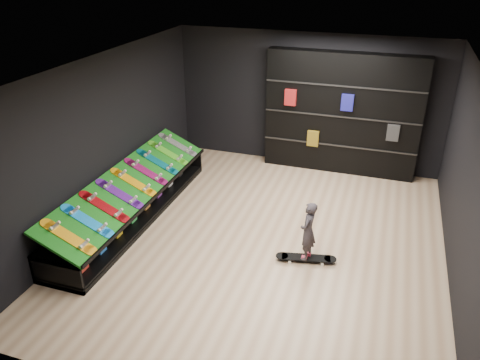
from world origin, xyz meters
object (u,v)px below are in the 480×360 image
(child, at_px, (307,241))
(floor_skateboard, at_px, (306,259))
(back_shelving, at_px, (342,114))
(display_rack, at_px, (133,205))

(child, bearing_deg, floor_skateboard, 180.00)
(floor_skateboard, bearing_deg, child, 0.00)
(back_shelving, relative_size, child, 5.55)
(display_rack, distance_m, floor_skateboard, 3.40)
(back_shelving, height_order, child, back_shelving)
(floor_skateboard, distance_m, child, 0.34)
(child, bearing_deg, display_rack, -89.63)
(display_rack, relative_size, back_shelving, 1.35)
(display_rack, relative_size, child, 7.51)
(back_shelving, distance_m, child, 3.82)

